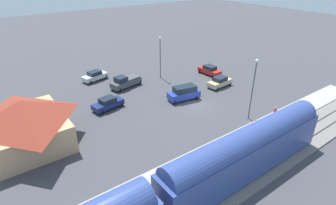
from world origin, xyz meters
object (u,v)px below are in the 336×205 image
sedan_silver (95,76)px  sedan_tan (220,82)px  light_pole_lot_center (160,52)px  pickup_charcoal (125,82)px  pedestrian_on_platform (275,112)px  station_building (25,122)px  passenger_train (157,200)px  sedan_red (210,70)px  suv_blue (184,93)px  light_pole_near_platform (254,83)px  sedan_navy (108,103)px

sedan_silver → sedan_tan: 21.95m
light_pole_lot_center → sedan_silver: bearing=59.8°
pickup_charcoal → sedan_tan: pickup_charcoal is taller
pedestrian_on_platform → station_building: bearing=63.8°
passenger_train → sedan_red: bearing=-50.7°
suv_blue → light_pole_lot_center: light_pole_lot_center is taller
pedestrian_on_platform → light_pole_near_platform: 5.11m
light_pole_lot_center → pickup_charcoal: bearing=90.4°
light_pole_near_platform → pickup_charcoal: bearing=23.5°
sedan_tan → light_pole_near_platform: bearing=154.7°
station_building → sedan_tan: (-1.27, -29.72, -2.02)m
sedan_silver → sedan_red: size_ratio=1.05×
sedan_silver → pickup_charcoal: (-5.94, -2.94, 0.15)m
pickup_charcoal → light_pole_near_platform: size_ratio=0.68×
station_building → sedan_silver: bearing=-44.9°
passenger_train → pedestrian_on_platform: size_ratio=23.71×
pickup_charcoal → station_building: bearing=115.3°
station_building → pickup_charcoal: station_building is taller
sedan_silver → sedan_tan: bearing=-133.5°
sedan_tan → light_pole_lot_center: 11.56m
sedan_tan → pedestrian_on_platform: bearing=169.3°
sedan_tan → light_pole_near_platform: light_pole_near_platform is taller
pedestrian_on_platform → light_pole_near_platform: bearing=46.5°
suv_blue → sedan_silver: suv_blue is taller
pedestrian_on_platform → pickup_charcoal: (21.36, 10.69, -0.25)m
sedan_red → sedan_tan: bearing=153.2°
sedan_tan → light_pole_lot_center: (9.21, 5.80, 3.91)m
pickup_charcoal → sedan_navy: (-5.33, 5.72, -0.15)m
pickup_charcoal → sedan_navy: bearing=133.0°
pedestrian_on_platform → sedan_silver: size_ratio=0.36×
passenger_train → station_building: (18.00, 5.58, 0.04)m
station_building → sedan_navy: station_building is taller
sedan_red → sedan_navy: 21.34m
pedestrian_on_platform → sedan_red: size_ratio=0.37×
sedan_silver → sedan_red: bearing=-118.3°
pickup_charcoal → sedan_navy: 7.83m
sedan_red → pickup_charcoal: bearing=75.4°
pedestrian_on_platform → sedan_tan: size_ratio=0.37×
light_pole_near_platform → light_pole_lot_center: size_ratio=1.10×
station_building → sedan_silver: 19.63m
station_building → pedestrian_on_platform: station_building is taller
sedan_silver → sedan_tan: same height
sedan_red → sedan_tan: same height
pedestrian_on_platform → sedan_silver: pedestrian_on_platform is taller
station_building → pedestrian_on_platform: (-13.47, -27.42, -1.62)m
passenger_train → pickup_charcoal: bearing=-23.3°
pickup_charcoal → passenger_train: bearing=156.7°
passenger_train → station_building: bearing=17.2°
pedestrian_on_platform → suv_blue: (11.90, 5.73, -0.13)m
suv_blue → pedestrian_on_platform: bearing=-154.3°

